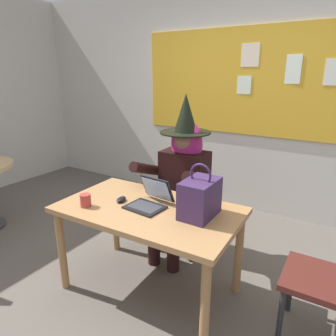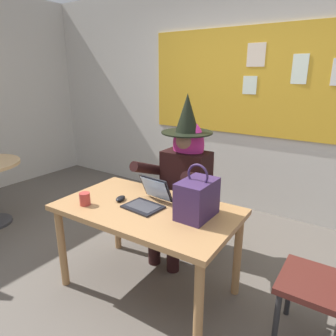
# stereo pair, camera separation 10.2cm
# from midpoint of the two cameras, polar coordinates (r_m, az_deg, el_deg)

# --- Properties ---
(ground_plane) EXTENTS (24.00, 24.00, 0.00)m
(ground_plane) POSITION_cam_midpoint_polar(r_m,az_deg,el_deg) (2.64, -6.39, -21.44)
(ground_plane) COLOR #5B544C
(wall_back_bulletin) EXTENTS (6.38, 2.13, 2.71)m
(wall_back_bulletin) POSITION_cam_midpoint_polar(r_m,az_deg,el_deg) (3.81, 12.18, 12.75)
(wall_back_bulletin) COLOR beige
(wall_back_bulletin) RESTS_ON ground
(desk_main) EXTENTS (1.35, 0.81, 0.71)m
(desk_main) POSITION_cam_midpoint_polar(r_m,az_deg,el_deg) (2.29, -4.93, -9.41)
(desk_main) COLOR #A37547
(desk_main) RESTS_ON ground
(chair_at_desk) EXTENTS (0.44, 0.44, 0.91)m
(chair_at_desk) POSITION_cam_midpoint_polar(r_m,az_deg,el_deg) (2.94, 2.57, -5.45)
(chair_at_desk) COLOR #4C1E19
(chair_at_desk) RESTS_ON ground
(person_costumed) EXTENTS (0.60, 0.70, 1.49)m
(person_costumed) POSITION_cam_midpoint_polar(r_m,az_deg,el_deg) (2.74, 1.50, -0.60)
(person_costumed) COLOR black
(person_costumed) RESTS_ON ground
(laptop) EXTENTS (0.29, 0.32, 0.21)m
(laptop) POSITION_cam_midpoint_polar(r_m,az_deg,el_deg) (2.27, -4.77, -5.98)
(laptop) COLOR black
(laptop) RESTS_ON desk_main
(computer_mouse) EXTENTS (0.08, 0.12, 0.03)m
(computer_mouse) POSITION_cam_midpoint_polar(r_m,az_deg,el_deg) (2.38, -9.99, -5.82)
(computer_mouse) COLOR black
(computer_mouse) RESTS_ON desk_main
(handbag) EXTENTS (0.20, 0.30, 0.38)m
(handbag) POSITION_cam_midpoint_polar(r_m,az_deg,el_deg) (2.08, 4.58, -5.59)
(handbag) COLOR #38234C
(handbag) RESTS_ON desk_main
(coffee_mug) EXTENTS (0.08, 0.08, 0.09)m
(coffee_mug) POSITION_cam_midpoint_polar(r_m,az_deg,el_deg) (2.34, -16.44, -5.85)
(coffee_mug) COLOR #B23833
(coffee_mug) RESTS_ON desk_main
(chair_extra_corner) EXTENTS (0.43, 0.43, 0.91)m
(chair_extra_corner) POSITION_cam_midpoint_polar(r_m,az_deg,el_deg) (2.13, 27.73, -17.22)
(chair_extra_corner) COLOR #4C1E19
(chair_extra_corner) RESTS_ON ground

